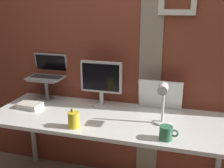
% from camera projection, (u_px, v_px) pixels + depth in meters
% --- Properties ---
extents(brick_wall_back, '(3.54, 0.15, 2.52)m').
position_uv_depth(brick_wall_back, '(131.00, 47.00, 2.41)').
color(brick_wall_back, brown).
rests_on(brick_wall_back, ground_plane).
extents(desk, '(1.94, 0.70, 0.75)m').
position_uv_depth(desk, '(109.00, 125.00, 2.23)').
color(desk, white).
rests_on(desk, ground_plane).
extents(monitor, '(0.37, 0.18, 0.40)m').
position_uv_depth(monitor, '(101.00, 80.00, 2.38)').
color(monitor, silver).
rests_on(monitor, desk).
extents(laptop_stand, '(0.28, 0.22, 0.21)m').
position_uv_depth(laptop_stand, '(46.00, 85.00, 2.55)').
color(laptop_stand, gray).
rests_on(laptop_stand, desk).
extents(laptop, '(0.33, 0.24, 0.21)m').
position_uv_depth(laptop, '(48.00, 71.00, 2.57)').
color(laptop, '#ADB2B7').
rests_on(laptop, laptop_stand).
extents(whiteboard_panel, '(0.37, 0.09, 0.27)m').
position_uv_depth(whiteboard_panel, '(160.00, 95.00, 2.32)').
color(whiteboard_panel, white).
rests_on(whiteboard_panel, desk).
extents(desk_lamp, '(0.12, 0.20, 0.34)m').
position_uv_depth(desk_lamp, '(163.00, 100.00, 1.98)').
color(desk_lamp, white).
rests_on(desk_lamp, desk).
extents(pen_cup, '(0.08, 0.08, 0.15)m').
position_uv_depth(pen_cup, '(74.00, 120.00, 2.01)').
color(pen_cup, yellow).
rests_on(pen_cup, desk).
extents(coffee_mug, '(0.13, 0.09, 0.10)m').
position_uv_depth(coffee_mug, '(166.00, 133.00, 1.83)').
color(coffee_mug, '#33724C').
rests_on(coffee_mug, desk).
extents(paper_clutter_stack, '(0.21, 0.16, 0.04)m').
position_uv_depth(paper_clutter_stack, '(30.00, 105.00, 2.39)').
color(paper_clutter_stack, silver).
rests_on(paper_clutter_stack, desk).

